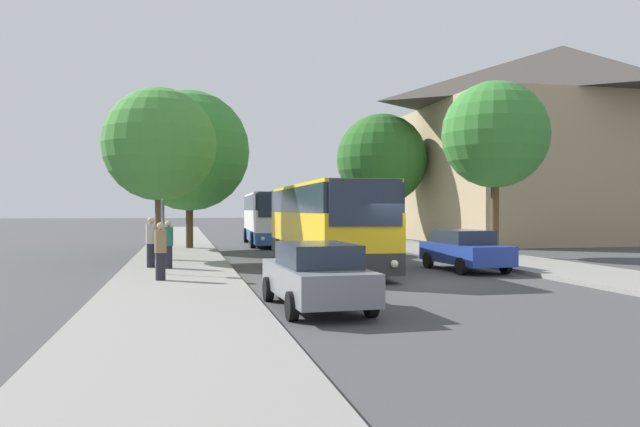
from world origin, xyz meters
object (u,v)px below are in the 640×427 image
parked_car_left_curb (316,275)px  pedestrian_waiting_near (160,251)px  bus_middle (269,218)px  pedestrian_walking_back (151,242)px  tree_right_mid (495,135)px  parked_car_right_near (465,250)px  bus_stop_sign (162,227)px  tree_right_near (382,159)px  bus_front (324,224)px  tree_left_near (160,145)px  tree_left_far (189,151)px  pedestrian_waiting_far (168,244)px

parked_car_left_curb → pedestrian_waiting_near: pedestrian_waiting_near is taller
bus_middle → pedestrian_walking_back: size_ratio=5.89×
bus_middle → tree_right_mid: size_ratio=1.31×
parked_car_right_near → tree_right_mid: bearing=-129.7°
parked_car_left_curb → bus_stop_sign: size_ratio=1.85×
pedestrian_waiting_near → tree_right_near: bearing=165.9°
bus_front → bus_middle: 16.19m
bus_stop_sign → pedestrian_walking_back: bearing=100.9°
parked_car_right_near → tree_left_near: tree_left_near is taller
parked_car_right_near → tree_left_far: (-10.04, 13.94, 4.81)m
pedestrian_waiting_near → tree_left_near: 9.09m
bus_middle → parked_car_right_near: size_ratio=2.49×
parked_car_left_curb → tree_left_far: 22.23m
parked_car_left_curb → bus_stop_sign: 8.24m
parked_car_left_curb → tree_right_near: bearing=66.9°
parked_car_right_near → tree_right_mid: (4.44, 5.96, 5.15)m
parked_car_left_curb → parked_car_right_near: 10.60m
pedestrian_waiting_near → parked_car_left_curb: bearing=52.3°
tree_left_far → tree_right_mid: tree_left_far is taller
bus_middle → parked_car_right_near: bus_middle is taller
pedestrian_waiting_near → pedestrian_waiting_far: size_ratio=1.01×
parked_car_right_near → tree_left_far: tree_left_far is taller
bus_middle → parked_car_right_near: 19.15m
parked_car_left_curb → bus_stop_sign: (-3.71, 7.30, 0.93)m
parked_car_left_curb → tree_right_mid: tree_right_mid is taller
pedestrian_walking_back → tree_right_mid: size_ratio=0.22×
tree_left_near → parked_car_left_curb: bearing=-73.6°
pedestrian_walking_back → tree_right_near: bearing=130.4°
parked_car_right_near → pedestrian_waiting_near: bearing=7.8°
tree_left_near → tree_right_mid: tree_right_mid is taller
pedestrian_waiting_far → tree_left_far: bearing=-93.8°
bus_front → pedestrian_walking_back: bearing=-179.3°
parked_car_left_curb → tree_right_mid: bearing=46.8°
bus_front → tree_right_near: bearing=66.0°
bus_front → pedestrian_waiting_near: (-6.14, -4.40, -0.71)m
pedestrian_walking_back → tree_left_near: size_ratio=0.25×
bus_middle → tree_left_near: bearing=-115.3°
pedestrian_waiting_near → bus_stop_sign: bearing=-161.6°
tree_right_near → pedestrian_walking_back: bearing=-128.9°
tree_left_near → tree_left_far: 8.06m
tree_right_near → tree_right_mid: 15.24m
pedestrian_waiting_far → pedestrian_walking_back: pedestrian_walking_back is taller
bus_stop_sign → tree_right_near: size_ratio=0.28×
tree_right_mid → parked_car_right_near: bearing=-126.7°
parked_car_right_near → pedestrian_waiting_near: size_ratio=2.49×
parked_car_right_near → tree_left_near: 13.58m
bus_front → parked_car_left_curb: bearing=-103.4°
bus_front → pedestrian_waiting_far: size_ratio=6.92×
bus_front → pedestrian_waiting_near: bus_front is taller
bus_front → pedestrian_waiting_far: 6.06m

